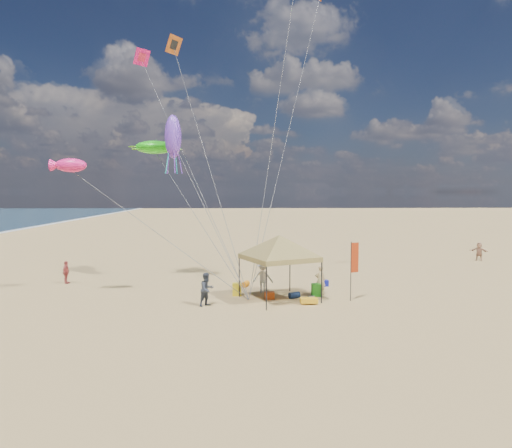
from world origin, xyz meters
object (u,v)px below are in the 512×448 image
object	(u,v)px
cooler_red	(269,296)
person_far_c	(479,251)
chair_yellow	(237,289)
person_near_a	(320,280)
cooler_blue	(324,283)
person_near_b	(207,289)
person_far_a	(66,272)
canopy_tent	(279,238)
chair_green	(316,290)
beach_cart	(309,300)
feather_flag	(354,261)
person_near_c	(263,277)

from	to	relation	value
cooler_red	person_far_c	size ratio (longest dim) A/B	0.34
chair_yellow	person_near_a	bearing A→B (deg)	-0.95
person_far_c	cooler_blue	bearing A→B (deg)	-106.72
person_near_a	person_near_b	distance (m)	6.73
chair_yellow	cooler_red	bearing A→B (deg)	-27.82
chair_yellow	person_far_a	world-z (taller)	person_far_a
canopy_tent	person_near_a	xyz separation A→B (m)	(2.46, 1.09, -2.56)
chair_yellow	person_near_b	distance (m)	2.87
canopy_tent	chair_yellow	world-z (taller)	canopy_tent
chair_yellow	person_near_a	size ratio (longest dim) A/B	0.41
cooler_blue	chair_green	size ratio (longest dim) A/B	0.77
beach_cart	person_far_c	size ratio (longest dim) A/B	0.56
feather_flag	person_far_c	world-z (taller)	feather_flag
person_near_a	feather_flag	bearing A→B (deg)	129.73
person_near_a	person_far_a	bearing A→B (deg)	-20.12
feather_flag	cooler_blue	world-z (taller)	feather_flag
beach_cart	person_far_a	size ratio (longest dim) A/B	0.61
feather_flag	chair_green	distance (m)	2.82
beach_cart	person_far_c	distance (m)	22.34
chair_green	person_far_c	size ratio (longest dim) A/B	0.44
canopy_tent	chair_green	size ratio (longest dim) A/B	8.73
cooler_red	person_near_a	distance (m)	3.17
chair_green	person_near_c	distance (m)	3.19
person_near_a	person_near_c	distance (m)	3.33
canopy_tent	feather_flag	xyz separation A→B (m)	(3.99, -0.40, -1.27)
person_near_c	person_far_a	bearing A→B (deg)	-2.42
chair_green	chair_yellow	xyz separation A→B (m)	(-4.49, 0.36, 0.00)
cooler_red	cooler_blue	size ratio (longest dim) A/B	1.00
feather_flag	person_near_c	bearing A→B (deg)	154.83
person_far_a	feather_flag	bearing A→B (deg)	-105.69
person_far_c	person_far_a	bearing A→B (deg)	-124.72
cooler_blue	person_far_c	bearing A→B (deg)	32.74
chair_green	beach_cart	world-z (taller)	chair_green
cooler_blue	person_near_a	size ratio (longest dim) A/B	0.31
canopy_tent	cooler_red	world-z (taller)	canopy_tent
person_far_a	person_far_c	size ratio (longest dim) A/B	0.92
cooler_blue	person_near_a	xyz separation A→B (m)	(-0.69, -2.41, 0.67)
feather_flag	person_near_a	xyz separation A→B (m)	(-1.53, 1.48, -1.29)
person_near_b	person_far_c	world-z (taller)	person_near_b
cooler_red	person_near_b	size ratio (longest dim) A/B	0.31
beach_cart	cooler_red	bearing A→B (deg)	147.46
person_near_c	person_far_a	world-z (taller)	person_near_c
canopy_tent	person_far_c	bearing A→B (deg)	35.83
person_far_a	person_near_b	bearing A→B (deg)	-121.64
cooler_red	chair_green	xyz separation A→B (m)	(2.70, 0.58, 0.16)
canopy_tent	person_near_c	size ratio (longest dim) A/B	3.36
person_near_a	person_far_a	world-z (taller)	person_near_a
canopy_tent	person_near_a	distance (m)	3.72
chair_green	person_far_a	bearing A→B (deg)	164.83
cooler_blue	person_far_a	xyz separation A→B (m)	(-16.45, 1.51, 0.54)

